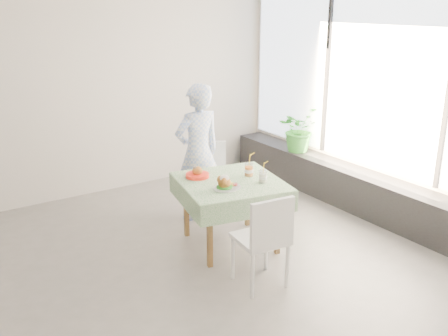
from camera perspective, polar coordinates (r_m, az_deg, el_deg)
floor at (r=5.08m, az=-6.69°, el=-11.68°), size 6.00×6.00×0.00m
wall_back at (r=6.84m, az=-16.84°, el=8.05°), size 6.00×0.02×2.80m
wall_front at (r=2.67m, az=17.61°, el=-7.70°), size 6.00×0.02×2.80m
wall_right at (r=6.42m, az=17.55°, el=7.36°), size 0.02×5.00×2.80m
window_pane at (r=6.36m, az=17.59°, el=9.54°), size 0.01×4.80×2.18m
window_ledge at (r=6.58m, az=15.48°, el=-2.65°), size 0.40×4.80×0.50m
cafe_table at (r=5.38m, az=0.74°, el=-4.29°), size 1.23×1.23×0.74m
chair_far at (r=6.22m, az=-1.78°, el=-2.90°), size 0.59×0.59×0.90m
chair_near at (r=4.73m, az=4.21°, el=-10.10°), size 0.48×0.48×0.92m
diner at (r=5.96m, az=-3.00°, el=1.76°), size 0.62×0.42×1.66m
main_dish at (r=5.04m, az=0.21°, el=-1.86°), size 0.30×0.30×0.15m
juice_cup_orange at (r=5.41m, az=2.86°, el=-0.23°), size 0.10×0.10×0.29m
juice_cup_lemonade at (r=5.24m, az=4.47°, el=-1.01°), size 0.09×0.09×0.26m
second_dish at (r=5.39m, az=-3.06°, el=-0.69°), size 0.25×0.25×0.12m
potted_plant at (r=7.21m, az=8.52°, el=4.46°), size 0.73×0.68×0.65m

